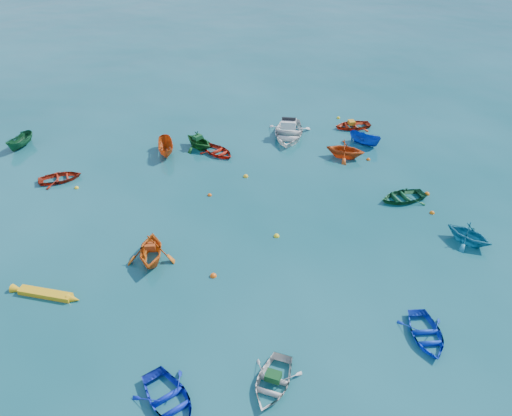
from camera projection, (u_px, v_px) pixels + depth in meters
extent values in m
plane|color=#0A444B|center=(275.00, 262.00, 28.20)|extent=(160.00, 160.00, 0.00)
imported|color=#0E24BA|center=(170.00, 403.00, 20.77)|extent=(3.52, 4.00, 0.69)
imported|color=beige|center=(272.00, 385.00, 21.49)|extent=(3.43, 3.71, 0.63)
imported|color=#0F37C5|center=(425.00, 337.00, 23.69)|extent=(2.64, 3.36, 0.64)
imported|color=orange|center=(152.00, 260.00, 28.38)|extent=(3.05, 3.43, 1.65)
imported|color=#13512B|center=(402.00, 200.00, 33.56)|extent=(3.36, 2.54, 0.66)
imported|color=teal|center=(467.00, 242.00, 29.72)|extent=(3.44, 3.55, 1.43)
imported|color=#9E1F0D|center=(61.00, 180.00, 35.64)|extent=(3.25, 2.56, 0.61)
imported|color=#BF4912|center=(167.00, 154.00, 38.97)|extent=(1.25, 3.13, 1.20)
imported|color=#135219|center=(199.00, 148.00, 39.79)|extent=(3.53, 3.65, 1.47)
imported|color=#B1280E|center=(352.00, 128.00, 42.90)|extent=(3.14, 2.27, 0.64)
imported|color=#0D39A9|center=(364.00, 144.00, 40.32)|extent=(2.52, 2.73, 1.05)
imported|color=#B61F0F|center=(218.00, 154.00, 38.95)|extent=(3.38, 3.62, 0.61)
imported|color=#C74612|center=(344.00, 157.00, 38.48)|extent=(3.82, 3.68, 1.54)
imported|color=#124F29|center=(22.00, 147.00, 39.89)|extent=(2.26, 2.99, 1.09)
imported|color=silver|center=(288.00, 137.00, 41.41)|extent=(5.07, 5.92, 1.64)
cube|color=#12481D|center=(273.00, 376.00, 21.30)|extent=(0.82, 0.77, 0.32)
cube|color=#AF3C11|center=(150.00, 246.00, 27.87)|extent=(0.62, 0.50, 0.28)
cube|color=#134E23|center=(197.00, 137.00, 39.34)|extent=(0.84, 0.79, 0.33)
cube|color=orange|center=(352.00, 122.00, 42.61)|extent=(0.51, 0.66, 0.32)
sphere|color=#FF5B0D|center=(213.00, 276.00, 27.24)|extent=(0.37, 0.37, 0.37)
sphere|color=yellow|center=(276.00, 236.00, 30.19)|extent=(0.35, 0.35, 0.35)
sphere|color=orange|center=(432.00, 213.00, 32.22)|extent=(0.33, 0.33, 0.33)
sphere|color=#E5560C|center=(210.00, 195.00, 33.98)|extent=(0.30, 0.30, 0.30)
sphere|color=yellow|center=(246.00, 177.00, 36.04)|extent=(0.37, 0.37, 0.37)
sphere|color=#D3660B|center=(427.00, 194.00, 34.09)|extent=(0.37, 0.37, 0.37)
sphere|color=yellow|center=(77.00, 188.00, 34.75)|extent=(0.30, 0.30, 0.30)
sphere|color=#E45E0C|center=(368.00, 160.00, 38.14)|extent=(0.31, 0.31, 0.31)
sphere|color=yellow|center=(338.00, 118.00, 44.50)|extent=(0.32, 0.32, 0.32)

